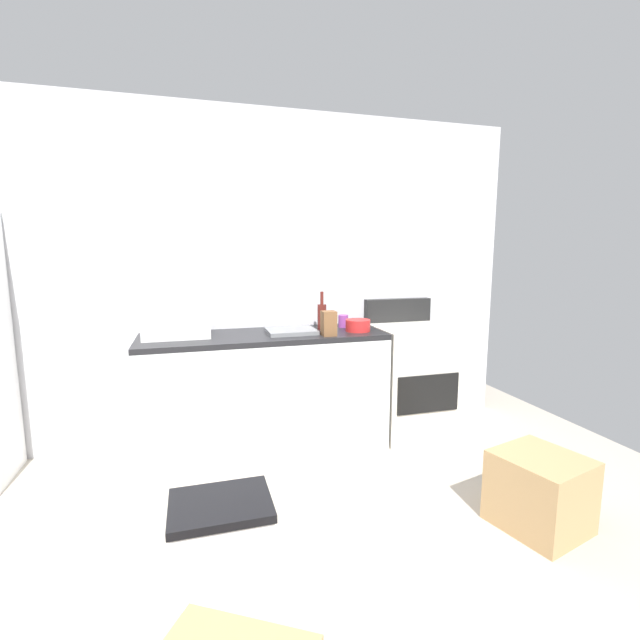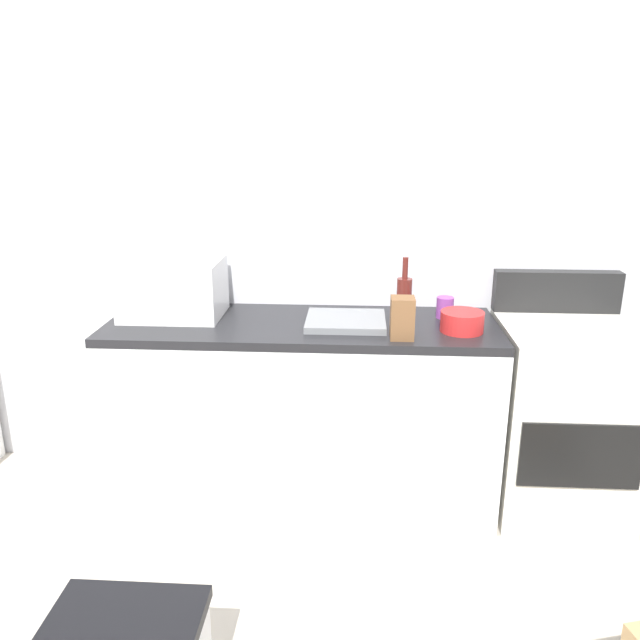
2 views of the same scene
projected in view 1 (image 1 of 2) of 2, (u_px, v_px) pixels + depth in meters
The scene contains 12 objects.
ground_plane at pixel (246, 556), 2.22m from camera, with size 6.00×6.00×0.00m, color #B2A899.
wall_back at pixel (218, 278), 3.49m from camera, with size 5.00×0.10×2.60m, color silver.
kitchen_counter at pixel (265, 392), 3.37m from camera, with size 1.80×0.60×0.90m.
stove_oven at pixel (409, 377), 3.71m from camera, with size 0.60×0.61×1.10m.
microwave at pixel (176, 318), 3.17m from camera, with size 0.46×0.34×0.27m, color white.
sink_basin at pixel (291, 331), 3.34m from camera, with size 0.36×0.32×0.03m, color slate.
wine_bottle at pixel (322, 316), 3.47m from camera, with size 0.07×0.07×0.30m.
coffee_mug at pixel (343, 321), 3.58m from camera, with size 0.08×0.08×0.10m, color purple.
knife_block at pixel (329, 323), 3.22m from camera, with size 0.10×0.10×0.18m, color brown.
mixing_bowl at pixel (358, 325), 3.41m from camera, with size 0.19×0.19×0.09m, color red.
cardboard_box_large at pixel (540, 491), 2.43m from camera, with size 0.42×0.43×0.41m, color tan.
storage_bin at pixel (222, 539), 2.05m from camera, with size 0.46×0.36×0.38m.
Camera 1 is at (-0.20, -2.03, 1.51)m, focal length 24.85 mm.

